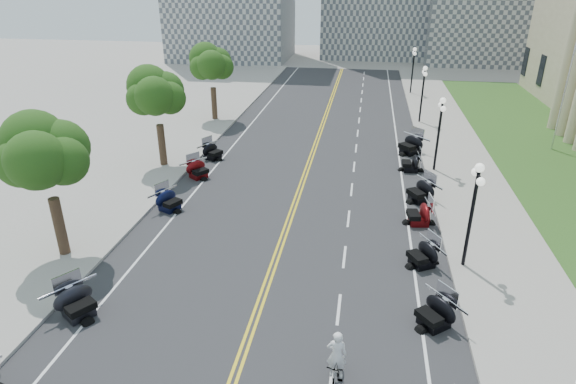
{
  "coord_description": "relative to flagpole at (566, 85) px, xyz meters",
  "views": [
    {
      "loc": [
        3.73,
        -15.77,
        12.22
      ],
      "look_at": [
        0.04,
        6.62,
        2.0
      ],
      "focal_mm": 30.0,
      "sensor_mm": 36.0,
      "label": 1
    }
  ],
  "objects": [
    {
      "name": "lane_dash_18",
      "position": [
        -14.8,
        26.0,
        -4.99
      ],
      "size": [
        0.12,
        2.0,
        0.0
      ],
      "primitive_type": "cube",
      "color": "white",
      "rests_on": "road"
    },
    {
      "name": "edge_line_south",
      "position": [
        -24.4,
        -12.0,
        -4.99
      ],
      "size": [
        0.12,
        90.0,
        0.0
      ],
      "primitive_type": "cube",
      "color": "white",
      "rests_on": "road"
    },
    {
      "name": "motorcycle_n_10",
      "position": [
        -10.79,
        -2.58,
        -4.22
      ],
      "size": [
        3.15,
        3.15,
        1.56
      ],
      "primitive_type": null,
      "rotation": [
        0.0,
        0.0,
        -0.83
      ],
      "color": "black",
      "rests_on": "road"
    },
    {
      "name": "motorcycle_s_7",
      "position": [
        -24.93,
        -14.55,
        -4.36
      ],
      "size": [
        2.45,
        2.45,
        1.28
      ],
      "primitive_type": null,
      "rotation": [
        0.0,
        0.0,
        1.11
      ],
      "color": "black",
      "rests_on": "road"
    },
    {
      "name": "motorcycle_s_5",
      "position": [
        -24.86,
        -24.04,
        -4.31
      ],
      "size": [
        2.73,
        2.73,
        1.38
      ],
      "primitive_type": null,
      "rotation": [
        0.0,
        0.0,
        0.98
      ],
      "color": "black",
      "rests_on": "road"
    },
    {
      "name": "street_lamp_5",
      "position": [
        -9.4,
        18.0,
        -2.4
      ],
      "size": [
        0.5,
        1.2,
        4.9
      ],
      "primitive_type": null,
      "color": "black",
      "rests_on": "sidewalk_north"
    },
    {
      "name": "lane_dash_11",
      "position": [
        -14.8,
        -2.0,
        -4.99
      ],
      "size": [
        0.12,
        2.0,
        0.0
      ],
      "primitive_type": "cube",
      "color": "white",
      "rests_on": "road"
    },
    {
      "name": "lane_dash_10",
      "position": [
        -14.8,
        -6.0,
        -4.99
      ],
      "size": [
        0.12,
        2.0,
        0.0
      ],
      "primitive_type": "cube",
      "color": "white",
      "rests_on": "road"
    },
    {
      "name": "centerline_yellow_a",
      "position": [
        -18.12,
        -12.0,
        -4.99
      ],
      "size": [
        0.12,
        90.0,
        0.0
      ],
      "primitive_type": "cube",
      "color": "yellow",
      "rests_on": "road"
    },
    {
      "name": "lawn",
      "position": [
        -0.5,
        -4.0,
        -4.95
      ],
      "size": [
        9.0,
        60.0,
        0.1
      ],
      "primitive_type": "cube",
      "color": "#356023",
      "rests_on": "ground"
    },
    {
      "name": "street_lamp_3",
      "position": [
        -9.4,
        -6.0,
        -2.4
      ],
      "size": [
        0.5,
        1.2,
        4.9
      ],
      "primitive_type": null,
      "color": "black",
      "rests_on": "sidewalk_north"
    },
    {
      "name": "motorcycle_s_9",
      "position": [
        -25.03,
        -6.07,
        -4.36
      ],
      "size": [
        2.47,
        2.47,
        1.28
      ],
      "primitive_type": null,
      "rotation": [
        0.0,
        0.0,
        1.1
      ],
      "color": "black",
      "rests_on": "road"
    },
    {
      "name": "tree_3",
      "position": [
        -28.0,
        -8.0,
        -0.25
      ],
      "size": [
        4.8,
        4.8,
        9.2
      ],
      "primitive_type": null,
      "color": "#235619",
      "rests_on": "sidewalk_south"
    },
    {
      "name": "motorcycle_n_8",
      "position": [
        -10.74,
        -11.04,
        -4.29
      ],
      "size": [
        2.8,
        2.8,
        1.42
      ],
      "primitive_type": null,
      "rotation": [
        0.0,
        0.0,
        -1.01
      ],
      "color": "black",
      "rests_on": "road"
    },
    {
      "name": "lane_dash_8",
      "position": [
        -14.8,
        -14.0,
        -4.99
      ],
      "size": [
        0.12,
        2.0,
        0.0
      ],
      "primitive_type": "cube",
      "color": "white",
      "rests_on": "road"
    },
    {
      "name": "lane_dash_12",
      "position": [
        -14.8,
        2.0,
        -4.99
      ],
      "size": [
        0.12,
        2.0,
        0.0
      ],
      "primitive_type": "cube",
      "color": "white",
      "rests_on": "road"
    },
    {
      "name": "street_lamp_2",
      "position": [
        -9.4,
        -18.0,
        -2.4
      ],
      "size": [
        0.5,
        1.2,
        4.9
      ],
      "primitive_type": null,
      "color": "black",
      "rests_on": "sidewalk_north"
    },
    {
      "name": "lane_dash_6",
      "position": [
        -14.8,
        -22.0,
        -4.99
      ],
      "size": [
        0.12,
        2.0,
        0.0
      ],
      "primitive_type": "cube",
      "color": "white",
      "rests_on": "road"
    },
    {
      "name": "street_lamp_4",
      "position": [
        -9.4,
        6.0,
        -2.4
      ],
      "size": [
        0.5,
        1.2,
        4.9
      ],
      "primitive_type": null,
      "color": "black",
      "rests_on": "sidewalk_north"
    },
    {
      "name": "motorcycle_n_7",
      "position": [
        -11.07,
        -13.97,
        -4.34
      ],
      "size": [
        2.13,
        2.13,
        1.32
      ],
      "primitive_type": null,
      "rotation": [
        0.0,
        0.0,
        -1.43
      ],
      "color": "#590A0C",
      "rests_on": "road"
    },
    {
      "name": "lane_dash_16",
      "position": [
        -14.8,
        18.0,
        -4.99
      ],
      "size": [
        0.12,
        2.0,
        0.0
      ],
      "primitive_type": "cube",
      "color": "white",
      "rests_on": "road"
    },
    {
      "name": "lane_dash_19",
      "position": [
        -14.8,
        30.0,
        -4.99
      ],
      "size": [
        0.12,
        2.0,
        0.0
      ],
      "primitive_type": "cube",
      "color": "white",
      "rests_on": "road"
    },
    {
      "name": "motorcycle_s_8",
      "position": [
        -24.9,
        -9.67,
        -4.36
      ],
      "size": [
        2.57,
        2.57,
        1.28
      ],
      "primitive_type": null,
      "rotation": [
        0.0,
        0.0,
        0.92
      ],
      "color": "#590A0C",
      "rests_on": "road"
    },
    {
      "name": "sidewalk_north",
      "position": [
        -7.5,
        -12.0,
        -4.92
      ],
      "size": [
        5.0,
        90.0,
        0.15
      ],
      "primitive_type": "cube",
      "color": "#9E9991",
      "rests_on": "ground"
    },
    {
      "name": "road",
      "position": [
        -18.0,
        -12.0,
        -5.0
      ],
      "size": [
        16.0,
        90.0,
        0.01
      ],
      "primitive_type": "cube",
      "color": "#333335",
      "rests_on": "ground"
    },
    {
      "name": "tree_2",
      "position": [
        -28.0,
        -20.0,
        -0.25
      ],
      "size": [
        4.8,
        4.8,
        9.2
      ],
      "primitive_type": null,
      "color": "#235619",
      "rests_on": "sidewalk_south"
    },
    {
      "name": "bicycle",
      "position": [
        -14.66,
        -25.88,
        -4.46
      ],
      "size": [
        0.65,
        1.82,
        1.07
      ],
      "primitive_type": "imported",
      "rotation": [
        0.0,
        0.0,
        -0.08
      ],
      "color": "#A51414",
      "rests_on": "road"
    },
    {
      "name": "sidewalk_south",
      "position": [
        -28.5,
        -12.0,
        -4.92
      ],
      "size": [
        5.0,
        90.0,
        0.15
      ],
      "primitive_type": "cube",
      "color": "#9E9991",
      "rests_on": "ground"
    },
    {
      "name": "motorcycle_n_6",
      "position": [
        -11.25,
        -18.15,
        -4.36
      ],
      "size": [
        2.47,
        2.47,
        1.27
      ],
      "primitive_type": null,
      "rotation": [
        0.0,
        0.0,
        -1.06
      ],
      "color": "black",
      "rests_on": "road"
    },
    {
      "name": "motorcycle_n_5",
      "position": [
        -11.17,
        -22.38,
        -4.35
      ],
      "size": [
        2.61,
        2.61,
        1.3
      ],
      "primitive_type": null,
      "rotation": [
        0.0,
        0.0,
        -0.89
      ],
      "color": "black",
      "rests_on": "road"
    },
    {
      "name": "lane_dash_13",
      "position": [
        -14.8,
        6.0,
        -4.99
      ],
      "size": [
        0.12,
        2.0,
        0.0
      ],
      "primitive_type": "cube",
      "color": "white",
      "rests_on": "road"
    },
    {
      "name": "lane_dash_7",
      "position": [
        -14.8,
        -18.0,
        -4.99
      ],
      "size": [
        0.12,
        2.0,
        0.0
      ],
      "primitive_type": "cube",
      "color": "white",
      "rests_on": "road"
    },
    {
      "name": "edge_line_north",
      "position": [
        -11.6,
        -12.0,
        -4.99
      ],
      "size": [
        0.12,
        90.0,
        0.0
      ],
      "primitive_type": "cube",
      "color": "white",
      "rests_on": "road"
    },
    {
      "name": "tree_4",
      "position": [
        -28.0,
        4.0,
        -0.25
      ],
      "size": [
        4.8,
        4.8,
        9.2
      ],
      "primitive_type": null,
      "color": "#235619",
      "rests_on": "sidewalk_south"
    },
    {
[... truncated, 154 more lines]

